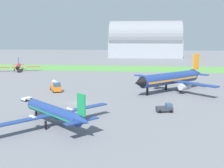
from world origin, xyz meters
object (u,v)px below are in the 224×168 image
(airplane_foreground_turboprop, at_px, (54,112))
(airplane_taxiing_turboprop, at_px, (18,67))
(pushback_tug_near_gate, at_px, (165,108))
(fuel_truck_midfield, at_px, (56,86))
(airplane_midfield_jet, at_px, (171,78))
(baggage_cart_by_runway, at_px, (27,99))

(airplane_foreground_turboprop, bearing_deg, airplane_taxiing_turboprop, -20.09)
(pushback_tug_near_gate, xyz_separation_m, fuel_truck_midfield, (-32.15, 20.95, 0.67))
(airplane_midfield_jet, bearing_deg, airplane_taxiing_turboprop, -77.75)
(airplane_taxiing_turboprop, distance_m, airplane_midfield_jet, 83.37)
(fuel_truck_midfield, distance_m, baggage_cart_by_runway, 14.45)
(airplane_midfield_jet, distance_m, fuel_truck_midfield, 35.82)
(airplane_taxiing_turboprop, xyz_separation_m, airplane_foreground_turboprop, (45.95, -82.51, 0.44))
(airplane_taxiing_turboprop, distance_m, pushback_tug_near_gate, 96.84)
(pushback_tug_near_gate, bearing_deg, fuel_truck_midfield, 133.44)
(airplane_foreground_turboprop, height_order, airplane_midfield_jet, airplane_midfield_jet)
(airplane_midfield_jet, bearing_deg, airplane_foreground_turboprop, 11.56)
(airplane_foreground_turboprop, height_order, baggage_cart_by_runway, airplane_foreground_turboprop)
(pushback_tug_near_gate, bearing_deg, airplane_midfield_jet, 69.05)
(airplane_taxiing_turboprop, relative_size, airplane_foreground_turboprop, 1.00)
(pushback_tug_near_gate, height_order, fuel_truck_midfield, fuel_truck_midfield)
(airplane_taxiing_turboprop, height_order, airplane_midfield_jet, airplane_midfield_jet)
(airplane_midfield_jet, bearing_deg, baggage_cart_by_runway, -20.17)
(airplane_taxiing_turboprop, relative_size, fuel_truck_midfield, 2.91)
(airplane_taxiing_turboprop, bearing_deg, baggage_cart_by_runway, 4.34)
(airplane_foreground_turboprop, height_order, fuel_truck_midfield, airplane_foreground_turboprop)
(fuel_truck_midfield, bearing_deg, airplane_foreground_turboprop, -10.86)
(airplane_foreground_turboprop, distance_m, pushback_tug_near_gate, 24.96)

